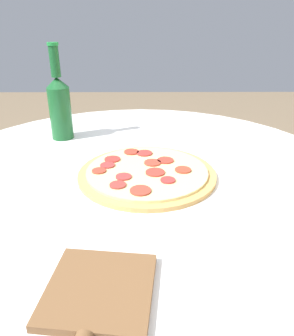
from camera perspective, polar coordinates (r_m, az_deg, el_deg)
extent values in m
cylinder|color=white|center=(1.00, -1.23, -18.13)|extent=(0.08, 0.08, 0.64)
cylinder|color=white|center=(0.80, -1.45, -0.63)|extent=(1.06, 1.06, 0.02)
cylinder|color=tan|center=(0.75, 0.00, -1.03)|extent=(0.32, 0.32, 0.01)
cylinder|color=beige|center=(0.75, 0.00, -0.48)|extent=(0.28, 0.28, 0.01)
cylinder|color=#B3362B|center=(0.73, 1.44, -0.75)|extent=(0.04, 0.04, 0.00)
cylinder|color=#AE3634|center=(0.71, -4.10, -1.51)|extent=(0.03, 0.03, 0.00)
cylinder|color=#AE3D2D|center=(0.66, -1.15, -3.94)|extent=(0.04, 0.04, 0.00)
cylinder|color=#A83532|center=(0.77, -6.89, 0.50)|extent=(0.03, 0.03, 0.00)
cylinder|color=#A13730|center=(0.68, -5.11, -2.95)|extent=(0.03, 0.03, 0.00)
cylinder|color=#AD3B2A|center=(0.75, -8.37, -0.48)|extent=(0.03, 0.03, 0.00)
cylinder|color=#B53D2C|center=(0.78, 0.96, 0.93)|extent=(0.04, 0.04, 0.00)
cylinder|color=#AC3E29|center=(0.75, 6.29, -0.32)|extent=(0.04, 0.04, 0.00)
cylinder|color=#B93330|center=(0.70, 3.66, -2.11)|extent=(0.03, 0.03, 0.00)
cylinder|color=#B9362A|center=(0.80, 3.21, 1.45)|extent=(0.04, 0.04, 0.00)
cylinder|color=#B6312B|center=(0.80, -6.06, 1.54)|extent=(0.04, 0.04, 0.00)
cylinder|color=#B23829|center=(0.84, -2.72, 2.83)|extent=(0.04, 0.04, 0.00)
cylinder|color=#AC332E|center=(0.83, -0.45, 2.61)|extent=(0.04, 0.04, 0.00)
cylinder|color=#195628|center=(1.00, -14.81, 9.19)|extent=(0.06, 0.06, 0.15)
cone|color=#195628|center=(0.98, -15.40, 14.21)|extent=(0.06, 0.06, 0.03)
cylinder|color=#195628|center=(0.97, -15.80, 17.42)|extent=(0.03, 0.03, 0.08)
cylinder|color=#1E8438|center=(0.97, -16.13, 20.07)|extent=(0.03, 0.03, 0.01)
cube|color=brown|center=(0.47, -8.21, -20.18)|extent=(0.16, 0.16, 0.01)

